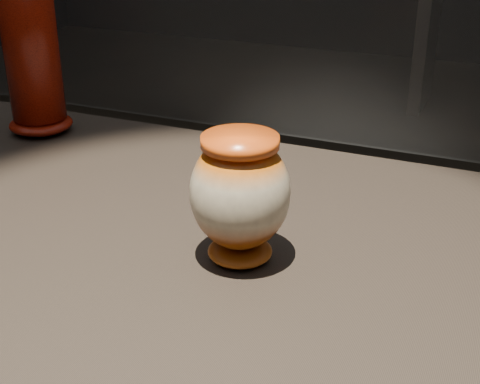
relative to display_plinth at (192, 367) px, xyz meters
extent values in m
cube|color=black|center=(0.00, 0.00, 0.24)|extent=(2.00, 0.80, 0.05)
ellipsoid|color=#7A340A|center=(0.11, -0.05, 0.28)|extent=(0.12, 0.12, 0.03)
ellipsoid|color=beige|center=(0.11, -0.05, 0.37)|extent=(0.18, 0.18, 0.16)
cylinder|color=orange|center=(0.11, -0.05, 0.45)|extent=(0.13, 0.13, 0.01)
ellipsoid|color=#A31C0A|center=(-0.48, 0.27, 0.29)|extent=(0.17, 0.17, 0.04)
cylinder|color=#A31C0A|center=(-0.48, 0.27, 0.49)|extent=(0.14, 0.14, 0.37)
cube|color=black|center=(-0.16, 3.68, -0.21)|extent=(0.08, 0.50, 0.85)
camera|label=1|loc=(0.43, -0.80, 0.75)|focal=50.00mm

